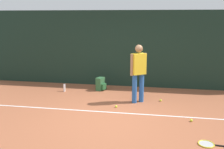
{
  "coord_description": "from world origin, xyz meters",
  "views": [
    {
      "loc": [
        1.13,
        -6.04,
        2.49
      ],
      "look_at": [
        0.0,
        0.4,
        1.0
      ],
      "focal_mm": 41.29,
      "sensor_mm": 36.0,
      "label": 1
    }
  ],
  "objects_px": {
    "tennis_ball_near_player": "(161,100)",
    "water_bottle": "(64,88)",
    "tennis_ball_mid_court": "(191,120)",
    "tennis_ball_by_fence": "(116,106)",
    "tennis_player": "(138,70)",
    "backpack": "(101,84)",
    "tennis_racket": "(208,144)"
  },
  "relations": [
    {
      "from": "tennis_player",
      "to": "backpack",
      "type": "bearing_deg",
      "value": -73.63
    },
    {
      "from": "backpack",
      "to": "tennis_racket",
      "type": "bearing_deg",
      "value": -119.92
    },
    {
      "from": "tennis_player",
      "to": "tennis_racket",
      "type": "height_order",
      "value": "tennis_player"
    },
    {
      "from": "tennis_ball_by_fence",
      "to": "water_bottle",
      "type": "height_order",
      "value": "water_bottle"
    },
    {
      "from": "tennis_racket",
      "to": "tennis_ball_mid_court",
      "type": "relative_size",
      "value": 9.54
    },
    {
      "from": "backpack",
      "to": "tennis_ball_by_fence",
      "type": "relative_size",
      "value": 6.67
    },
    {
      "from": "tennis_player",
      "to": "tennis_ball_by_fence",
      "type": "height_order",
      "value": "tennis_player"
    },
    {
      "from": "tennis_ball_by_fence",
      "to": "tennis_ball_mid_court",
      "type": "xyz_separation_m",
      "value": [
        1.94,
        -0.65,
        0.0
      ]
    },
    {
      "from": "tennis_ball_near_player",
      "to": "tennis_ball_mid_court",
      "type": "bearing_deg",
      "value": -63.04
    },
    {
      "from": "tennis_racket",
      "to": "tennis_ball_near_player",
      "type": "relative_size",
      "value": 9.54
    },
    {
      "from": "tennis_player",
      "to": "water_bottle",
      "type": "relative_size",
      "value": 6.78
    },
    {
      "from": "tennis_ball_near_player",
      "to": "backpack",
      "type": "bearing_deg",
      "value": 156.56
    },
    {
      "from": "tennis_ball_near_player",
      "to": "water_bottle",
      "type": "xyz_separation_m",
      "value": [
        -3.19,
        0.5,
        0.09
      ]
    },
    {
      "from": "tennis_player",
      "to": "tennis_racket",
      "type": "xyz_separation_m",
      "value": [
        1.57,
        -2.36,
        -0.95
      ]
    },
    {
      "from": "tennis_player",
      "to": "tennis_ball_near_player",
      "type": "relative_size",
      "value": 25.76
    },
    {
      "from": "tennis_player",
      "to": "tennis_ball_near_player",
      "type": "height_order",
      "value": "tennis_player"
    },
    {
      "from": "water_bottle",
      "to": "tennis_ball_mid_court",
      "type": "bearing_deg",
      "value": -26.02
    },
    {
      "from": "tennis_ball_near_player",
      "to": "water_bottle",
      "type": "relative_size",
      "value": 0.26
    },
    {
      "from": "tennis_ball_mid_court",
      "to": "tennis_player",
      "type": "bearing_deg",
      "value": 138.5
    },
    {
      "from": "tennis_ball_mid_court",
      "to": "water_bottle",
      "type": "relative_size",
      "value": 0.26
    },
    {
      "from": "tennis_ball_near_player",
      "to": "tennis_ball_by_fence",
      "type": "relative_size",
      "value": 1.0
    },
    {
      "from": "tennis_ball_by_fence",
      "to": "water_bottle",
      "type": "xyz_separation_m",
      "value": [
        -1.97,
        1.26,
        0.09
      ]
    },
    {
      "from": "tennis_player",
      "to": "tennis_racket",
      "type": "relative_size",
      "value": 2.7
    },
    {
      "from": "tennis_ball_near_player",
      "to": "water_bottle",
      "type": "bearing_deg",
      "value": 171.08
    },
    {
      "from": "backpack",
      "to": "tennis_ball_mid_court",
      "type": "relative_size",
      "value": 6.67
    },
    {
      "from": "tennis_ball_near_player",
      "to": "tennis_ball_by_fence",
      "type": "height_order",
      "value": "same"
    },
    {
      "from": "tennis_player",
      "to": "water_bottle",
      "type": "height_order",
      "value": "tennis_player"
    },
    {
      "from": "water_bottle",
      "to": "tennis_ball_near_player",
      "type": "bearing_deg",
      "value": -8.92
    },
    {
      "from": "backpack",
      "to": "tennis_ball_mid_court",
      "type": "distance_m",
      "value": 3.57
    },
    {
      "from": "tennis_ball_mid_court",
      "to": "backpack",
      "type": "bearing_deg",
      "value": 140.16
    },
    {
      "from": "backpack",
      "to": "tennis_ball_near_player",
      "type": "height_order",
      "value": "backpack"
    },
    {
      "from": "backpack",
      "to": "tennis_ball_mid_court",
      "type": "bearing_deg",
      "value": -110.29
    }
  ]
}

